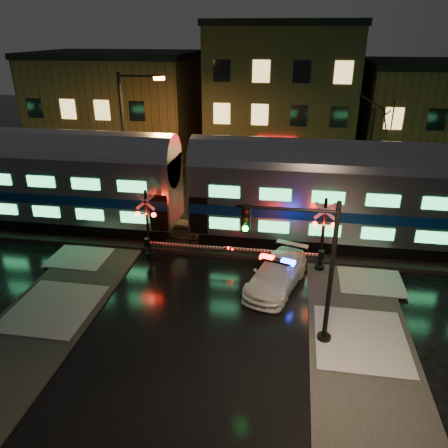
% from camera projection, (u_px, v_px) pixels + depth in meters
% --- Properties ---
extents(ground, '(120.00, 120.00, 0.00)m').
position_uv_depth(ground, '(212.00, 287.00, 20.83)').
color(ground, black).
rests_on(ground, ground).
extents(ballast, '(90.00, 4.20, 0.24)m').
position_uv_depth(ballast, '(228.00, 239.00, 25.29)').
color(ballast, black).
rests_on(ballast, ground).
extents(sidewalk_left, '(4.00, 20.00, 0.12)m').
position_uv_depth(sidewalk_left, '(12.00, 355.00, 16.36)').
color(sidewalk_left, '#2D2D2D').
rests_on(sidewalk_left, ground).
extents(sidewalk_right, '(4.00, 20.00, 0.12)m').
position_uv_depth(sidewalk_right, '(371.00, 399.00, 14.43)').
color(sidewalk_right, '#2D2D2D').
rests_on(sidewalk_right, ground).
extents(building_left, '(14.00, 10.00, 9.00)m').
position_uv_depth(building_left, '(119.00, 109.00, 40.76)').
color(building_left, '#543320').
rests_on(building_left, ground).
extents(building_mid, '(12.00, 11.00, 11.50)m').
position_uv_depth(building_mid, '(281.00, 98.00, 38.48)').
color(building_mid, brown).
rests_on(building_mid, ground).
extents(building_right, '(12.00, 10.00, 8.50)m').
position_uv_depth(building_right, '(435.00, 121.00, 36.71)').
color(building_right, '#543320').
rests_on(building_right, ground).
extents(train, '(51.00, 3.12, 5.92)m').
position_uv_depth(train, '(185.00, 184.00, 24.33)').
color(train, black).
rests_on(train, ballast).
extents(police_car, '(3.24, 5.14, 1.55)m').
position_uv_depth(police_car, '(277.00, 274.00, 20.55)').
color(police_car, white).
rests_on(police_car, ground).
extents(crossing_signal_right, '(5.54, 0.65, 3.92)m').
position_uv_depth(crossing_signal_right, '(315.00, 242.00, 21.54)').
color(crossing_signal_right, black).
rests_on(crossing_signal_right, ground).
extents(crossing_signal_left, '(5.38, 0.64, 3.81)m').
position_uv_depth(crossing_signal_left, '(154.00, 232.00, 22.78)').
color(crossing_signal_left, black).
rests_on(crossing_signal_left, ground).
extents(traffic_light, '(3.82, 0.69, 5.91)m').
position_uv_depth(traffic_light, '(306.00, 271.00, 15.99)').
color(traffic_light, black).
rests_on(traffic_light, ground).
extents(streetlight, '(2.98, 0.31, 8.90)m').
position_uv_depth(streetlight, '(128.00, 134.00, 27.91)').
color(streetlight, black).
rests_on(streetlight, ground).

